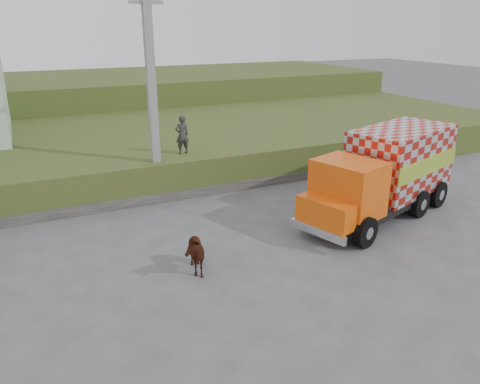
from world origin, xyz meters
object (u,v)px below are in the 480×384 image
utility_pole (152,94)px  cow (192,252)px  cargo_truck (386,173)px  pedestrian (182,135)px

utility_pole → cow: bearing=-96.9°
cargo_truck → cow: 7.73m
utility_pole → cow: (-0.73, -6.04, -3.48)m
utility_pole → pedestrian: size_ratio=5.12×
utility_pole → cargo_truck: (6.87, -5.05, -2.51)m
cargo_truck → utility_pole: bearing=125.6°
pedestrian → utility_pole: bearing=21.0°
utility_pole → cargo_truck: bearing=-36.3°
utility_pole → cargo_truck: utility_pole is taller
utility_pole → cow: 7.01m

